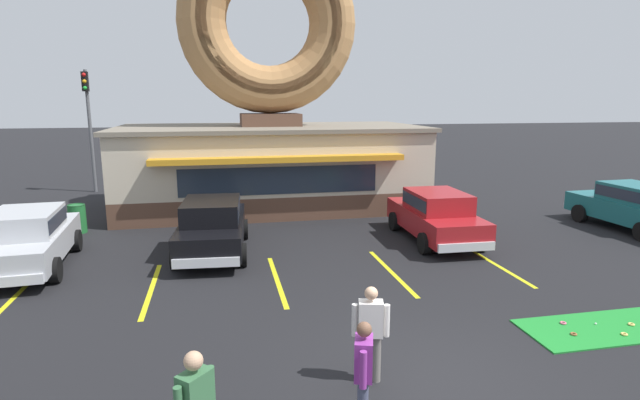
# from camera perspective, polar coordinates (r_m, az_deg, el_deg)

# --- Properties ---
(ground_plane) EXTENTS (160.00, 160.00, 0.00)m
(ground_plane) POSITION_cam_1_polar(r_m,az_deg,el_deg) (8.71, 12.87, -19.41)
(ground_plane) COLOR black
(donut_shop_building) EXTENTS (12.30, 6.75, 10.96)m
(donut_shop_building) POSITION_cam_1_polar(r_m,az_deg,el_deg) (20.83, -5.70, 9.47)
(donut_shop_building) COLOR brown
(donut_shop_building) RESTS_ON ground
(putting_mat) EXTENTS (4.44, 1.39, 0.03)m
(putting_mat) POSITION_cam_1_polar(r_m,az_deg,el_deg) (11.94, 31.93, -12.07)
(putting_mat) COLOR #1E842D
(putting_mat) RESTS_ON ground
(mini_donut_near_right) EXTENTS (0.13, 0.13, 0.04)m
(mini_donut_near_right) POSITION_cam_1_polar(r_m,az_deg,el_deg) (10.94, 27.01, -13.48)
(mini_donut_near_right) COLOR brown
(mini_donut_near_right) RESTS_ON putting_mat
(mini_donut_mid_centre) EXTENTS (0.13, 0.13, 0.04)m
(mini_donut_mid_centre) POSITION_cam_1_polar(r_m,az_deg,el_deg) (11.92, 32.03, -11.95)
(mini_donut_mid_centre) COLOR #E5C666
(mini_donut_mid_centre) RESTS_ON putting_mat
(mini_donut_far_right) EXTENTS (0.13, 0.13, 0.04)m
(mini_donut_far_right) POSITION_cam_1_polar(r_m,az_deg,el_deg) (11.34, 26.03, -12.51)
(mini_donut_far_right) COLOR #D8667F
(mini_donut_far_right) RESTS_ON putting_mat
(mini_donut_extra) EXTENTS (0.13, 0.13, 0.04)m
(mini_donut_extra) POSITION_cam_1_polar(r_m,az_deg,el_deg) (11.39, 31.44, -12.95)
(mini_donut_extra) COLOR #E5C666
(mini_donut_extra) RESTS_ON putting_mat
(golf_ball) EXTENTS (0.04, 0.04, 0.04)m
(golf_ball) POSITION_cam_1_polar(r_m,az_deg,el_deg) (11.58, 28.97, -12.27)
(golf_ball) COLOR white
(golf_ball) RESTS_ON putting_mat
(car_black) EXTENTS (2.22, 4.67, 1.60)m
(car_black) POSITION_cam_1_polar(r_m,az_deg,el_deg) (14.83, -12.20, -2.70)
(car_black) COLOR black
(car_black) RESTS_ON ground
(car_teal) EXTENTS (2.12, 4.63, 1.60)m
(car_teal) POSITION_cam_1_polar(r_m,az_deg,el_deg) (20.19, 32.21, -0.50)
(car_teal) COLOR #196066
(car_teal) RESTS_ON ground
(car_red) EXTENTS (2.07, 4.60, 1.60)m
(car_red) POSITION_cam_1_polar(r_m,az_deg,el_deg) (16.21, 13.09, -1.54)
(car_red) COLOR maroon
(car_red) RESTS_ON ground
(car_silver) EXTENTS (2.21, 4.67, 1.60)m
(car_silver) POSITION_cam_1_polar(r_m,az_deg,el_deg) (15.24, -30.42, -3.67)
(car_silver) COLOR #B2B5BA
(car_silver) RESTS_ON ground
(pedestrian_blue_sweater_man) EXTENTS (0.58, 0.32, 1.59)m
(pedestrian_blue_sweater_man) POSITION_cam_1_polar(r_m,az_deg,el_deg) (8.12, 5.79, -14.55)
(pedestrian_blue_sweater_man) COLOR slate
(pedestrian_blue_sweater_man) RESTS_ON ground
(pedestrian_hooded_kid) EXTENTS (0.34, 0.57, 1.55)m
(pedestrian_hooded_kid) POSITION_cam_1_polar(r_m,az_deg,el_deg) (7.09, 4.98, -18.88)
(pedestrian_hooded_kid) COLOR #474C66
(pedestrian_hooded_kid) RESTS_ON ground
(trash_bin) EXTENTS (0.57, 0.57, 0.97)m
(trash_bin) POSITION_cam_1_polar(r_m,az_deg,el_deg) (18.69, -25.99, -1.89)
(trash_bin) COLOR #1E662D
(trash_bin) RESTS_ON ground
(traffic_light_pole) EXTENTS (0.28, 0.47, 5.80)m
(traffic_light_pole) POSITION_cam_1_polar(r_m,az_deg,el_deg) (26.31, -24.93, 8.81)
(traffic_light_pole) COLOR #595B60
(traffic_light_pole) RESTS_ON ground
(parking_stripe_far_left) EXTENTS (0.12, 3.60, 0.01)m
(parking_stripe_far_left) POSITION_cam_1_polar(r_m,az_deg,el_deg) (13.41, -31.72, -9.62)
(parking_stripe_far_left) COLOR yellow
(parking_stripe_far_left) RESTS_ON ground
(parking_stripe_left) EXTENTS (0.12, 3.60, 0.01)m
(parking_stripe_left) POSITION_cam_1_polar(r_m,az_deg,el_deg) (12.67, -18.72, -9.63)
(parking_stripe_left) COLOR yellow
(parking_stripe_left) RESTS_ON ground
(parking_stripe_mid_left) EXTENTS (0.12, 3.60, 0.01)m
(parking_stripe_mid_left) POSITION_cam_1_polar(r_m,az_deg,el_deg) (12.63, -4.93, -9.11)
(parking_stripe_mid_left) COLOR yellow
(parking_stripe_mid_left) RESTS_ON ground
(parking_stripe_centre) EXTENTS (0.12, 3.60, 0.01)m
(parking_stripe_centre) POSITION_cam_1_polar(r_m,az_deg,el_deg) (13.29, 8.16, -8.14)
(parking_stripe_centre) COLOR yellow
(parking_stripe_centre) RESTS_ON ground
(parking_stripe_mid_right) EXTENTS (0.12, 3.60, 0.01)m
(parking_stripe_mid_right) POSITION_cam_1_polar(r_m,az_deg,el_deg) (14.54, 19.45, -6.96)
(parking_stripe_mid_right) COLOR yellow
(parking_stripe_mid_right) RESTS_ON ground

